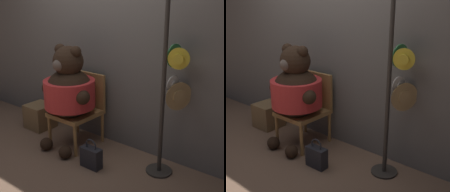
{
  "view_description": "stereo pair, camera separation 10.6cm",
  "coord_description": "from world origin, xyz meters",
  "views": [
    {
      "loc": [
        2.4,
        -2.17,
        1.85
      ],
      "look_at": [
        0.41,
        0.36,
        0.76
      ],
      "focal_mm": 50.0,
      "sensor_mm": 36.0,
      "label": 1
    },
    {
      "loc": [
        2.48,
        -2.1,
        1.85
      ],
      "look_at": [
        0.41,
        0.36,
        0.76
      ],
      "focal_mm": 50.0,
      "sensor_mm": 36.0,
      "label": 2
    }
  ],
  "objects": [
    {
      "name": "handbag_on_ground",
      "position": [
        0.36,
        0.06,
        0.12
      ],
      "size": [
        0.24,
        0.11,
        0.34
      ],
      "color": "#232328",
      "rests_on": "ground_plane"
    },
    {
      "name": "hat_display_rack",
      "position": [
        1.03,
        0.5,
        0.85
      ],
      "size": [
        0.36,
        0.42,
        1.84
      ],
      "color": "#332D28",
      "rests_on": "ground_plane"
    },
    {
      "name": "wall_back",
      "position": [
        0.0,
        0.76,
        1.32
      ],
      "size": [
        8.0,
        0.1,
        2.64
      ],
      "color": "#66605B",
      "rests_on": "ground_plane"
    },
    {
      "name": "teddy_bear",
      "position": [
        -0.17,
        0.28,
        0.73
      ],
      "size": [
        0.73,
        0.65,
        1.27
      ],
      "color": "black",
      "rests_on": "ground_plane"
    },
    {
      "name": "chair",
      "position": [
        -0.16,
        0.45,
        0.47
      ],
      "size": [
        0.5,
        0.55,
        0.88
      ],
      "color": "#9E703D",
      "rests_on": "ground_plane"
    },
    {
      "name": "ground_plane",
      "position": [
        0.0,
        0.0,
        0.0
      ],
      "size": [
        14.0,
        14.0,
        0.0
      ],
      "primitive_type": "plane",
      "color": "brown"
    },
    {
      "name": "wooden_crate",
      "position": [
        -0.92,
        0.41,
        0.17
      ],
      "size": [
        0.34,
        0.34,
        0.34
      ],
      "color": "brown",
      "rests_on": "ground_plane"
    }
  ]
}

